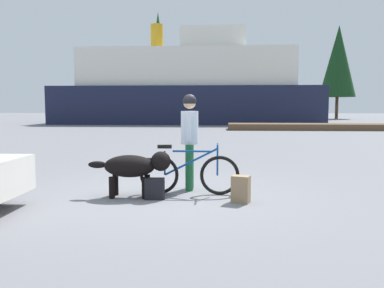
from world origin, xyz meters
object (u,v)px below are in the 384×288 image
Objects in this scene: backpack at (241,189)px; bicycle at (188,173)px; dog at (135,167)px; handbag_pannier at (155,189)px; person_cyclist at (190,132)px; ferry_boat at (189,89)px.

bicycle is at bearing 148.96° from backpack.
dog is 1.83m from backpack.
handbag_pannier is at bearing -20.77° from dog.
dog is (-0.90, -0.25, 0.15)m from bicycle.
person_cyclist is 1.24× the size of dog.
person_cyclist is (-0.01, 0.42, 0.70)m from bicycle.
person_cyclist is at bearing -85.78° from ferry_boat.
person_cyclist is at bearing 56.98° from handbag_pannier.
person_cyclist is 29.07m from ferry_boat.
ferry_boat is at bearing 94.18° from bicycle.
bicycle is 0.99× the size of person_cyclist.
bicycle is 4.03× the size of backpack.
bicycle is at bearing -85.82° from ferry_boat.
dog is 3.26× the size of backpack.
handbag_pannier is (-0.54, -0.39, -0.20)m from bicycle.
handbag_pannier is (-1.42, 0.14, -0.04)m from backpack.
handbag_pannier is 0.02× the size of ferry_boat.
backpack reaches higher than handbag_pannier.
backpack is (0.89, -0.95, -0.86)m from person_cyclist.
dog is at bearing 171.08° from backpack.
backpack is at bearing -46.79° from person_cyclist.
handbag_pannier is at bearing -143.82° from bicycle.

